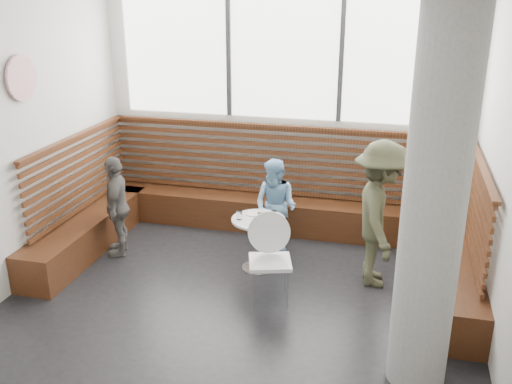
% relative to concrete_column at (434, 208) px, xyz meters
% --- Properties ---
extents(room, '(5.00, 5.00, 3.20)m').
position_rel_concrete_column_xyz_m(room, '(-1.85, 0.60, 0.00)').
color(room, silver).
rests_on(room, ground).
extents(booth, '(5.00, 2.50, 1.44)m').
position_rel_concrete_column_xyz_m(booth, '(-1.85, 2.37, -1.19)').
color(booth, '#3D1F0F').
rests_on(booth, ground).
extents(concrete_column, '(0.50, 0.50, 3.20)m').
position_rel_concrete_column_xyz_m(concrete_column, '(0.00, 0.00, 0.00)').
color(concrete_column, gray).
rests_on(concrete_column, ground).
extents(wall_art, '(0.03, 0.50, 0.50)m').
position_rel_concrete_column_xyz_m(wall_art, '(-4.31, 1.00, 0.70)').
color(wall_art, white).
rests_on(wall_art, room).
extents(cafe_table, '(0.64, 0.64, 0.66)m').
position_rel_concrete_column_xyz_m(cafe_table, '(-1.83, 1.63, -1.13)').
color(cafe_table, silver).
rests_on(cafe_table, ground).
extents(cafe_chair, '(0.46, 0.45, 0.96)m').
position_rel_concrete_column_xyz_m(cafe_chair, '(-1.53, 1.00, -1.03)').
color(cafe_chair, white).
rests_on(cafe_chair, ground).
extents(adult_man, '(0.77, 1.16, 1.68)m').
position_rel_concrete_column_xyz_m(adult_man, '(-0.44, 1.66, -0.76)').
color(adult_man, '#45472F').
rests_on(adult_man, ground).
extents(child_back, '(0.71, 0.63, 1.22)m').
position_rel_concrete_column_xyz_m(child_back, '(-1.74, 2.18, -0.99)').
color(child_back, '#83BAE3').
rests_on(child_back, ground).
extents(child_left, '(0.54, 0.82, 1.29)m').
position_rel_concrete_column_xyz_m(child_left, '(-3.65, 1.63, -0.96)').
color(child_left, '#605C57').
rests_on(child_left, ground).
extents(plate_near, '(0.19, 0.19, 0.01)m').
position_rel_concrete_column_xyz_m(plate_near, '(-1.92, 1.76, -0.94)').
color(plate_near, white).
rests_on(plate_near, cafe_table).
extents(plate_far, '(0.18, 0.18, 0.01)m').
position_rel_concrete_column_xyz_m(plate_far, '(-1.78, 1.77, -0.94)').
color(plate_far, white).
rests_on(plate_far, cafe_table).
extents(glass_left, '(0.07, 0.07, 0.11)m').
position_rel_concrete_column_xyz_m(glass_left, '(-2.04, 1.56, -0.89)').
color(glass_left, white).
rests_on(glass_left, cafe_table).
extents(glass_mid, '(0.07, 0.07, 0.11)m').
position_rel_concrete_column_xyz_m(glass_mid, '(-1.78, 1.54, -0.89)').
color(glass_mid, white).
rests_on(glass_mid, cafe_table).
extents(glass_right, '(0.07, 0.07, 0.12)m').
position_rel_concrete_column_xyz_m(glass_right, '(-1.64, 1.64, -0.89)').
color(glass_right, white).
rests_on(glass_right, cafe_table).
extents(menu_card, '(0.24, 0.20, 0.00)m').
position_rel_concrete_column_xyz_m(menu_card, '(-1.75, 1.47, -0.94)').
color(menu_card, '#A5C64C').
rests_on(menu_card, cafe_table).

